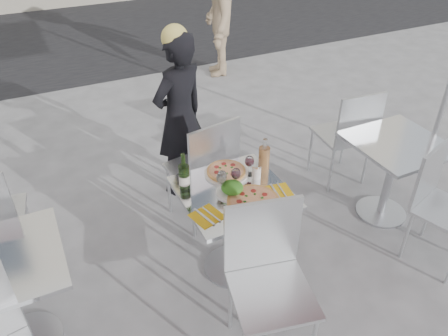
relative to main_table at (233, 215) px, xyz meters
name	(u,v)px	position (x,y,z in m)	size (l,w,h in m)	color
ground	(232,267)	(0.00, 0.00, -0.54)	(80.00, 80.00, 0.00)	slate
street_asphalt	(78,33)	(0.00, 6.50, -0.54)	(24.00, 5.00, 0.00)	black
main_table	(233,215)	(0.00, 0.00, 0.00)	(0.72, 0.72, 0.75)	#B7BABF
side_table_left	(6,287)	(-1.50, 0.00, 0.00)	(0.72, 0.72, 0.75)	#B7BABF
side_table_right	(393,164)	(1.50, 0.00, 0.00)	(0.72, 0.72, 0.75)	#B7BABF
chair_far	(206,165)	(0.05, 0.58, 0.06)	(0.54, 0.55, 1.02)	silver
chair_near	(267,270)	(-0.08, -0.61, 0.07)	(0.56, 0.57, 1.03)	silver
side_chair_rfar	(349,131)	(1.46, 0.54, 0.05)	(0.49, 0.51, 0.99)	silver
side_chair_rnear	(439,197)	(1.46, -0.51, 0.02)	(0.54, 0.55, 0.95)	silver
woman_diner	(180,117)	(0.05, 1.15, 0.23)	(0.56, 0.37, 1.53)	black
pedestrian_b	(216,13)	(1.54, 3.61, 0.36)	(1.16, 0.67, 1.80)	#988062
pizza_near	(253,201)	(0.06, -0.17, 0.22)	(0.35, 0.35, 0.02)	tan
pizza_far	(226,172)	(0.05, 0.21, 0.23)	(0.32, 0.32, 0.03)	white
salad_plate	(232,189)	(-0.02, -0.01, 0.25)	(0.22, 0.22, 0.09)	white
wine_bottle	(184,177)	(-0.29, 0.16, 0.32)	(0.07, 0.08, 0.29)	#2A481B
carafe	(264,160)	(0.29, 0.09, 0.33)	(0.08, 0.08, 0.29)	tan
sugar_shaker	(256,172)	(0.22, 0.07, 0.26)	(0.06, 0.06, 0.11)	white
wineglass_white_a	(221,179)	(-0.08, 0.03, 0.32)	(0.07, 0.07, 0.16)	white
wineglass_white_b	(222,177)	(-0.06, 0.05, 0.32)	(0.07, 0.07, 0.16)	white
wineglass_red_a	(236,174)	(0.03, 0.03, 0.32)	(0.07, 0.07, 0.16)	white
wineglass_red_b	(249,162)	(0.19, 0.13, 0.32)	(0.07, 0.07, 0.16)	white
napkin_left	(207,216)	(-0.27, -0.16, 0.21)	(0.22, 0.22, 0.01)	yellow
napkin_right	(278,192)	(0.27, -0.15, 0.21)	(0.21, 0.21, 0.01)	yellow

